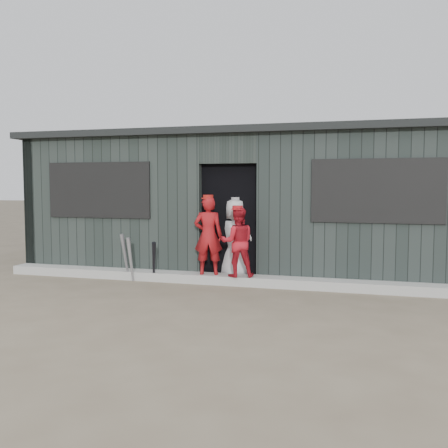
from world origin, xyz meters
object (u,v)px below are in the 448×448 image
(bat_left, at_px, (131,260))
(player_red_left, at_px, (208,236))
(player_grey_back, at_px, (236,240))
(player_red_right, at_px, (238,242))
(bat_right, at_px, (154,262))
(dugout, at_px, (247,203))
(bat_mid, at_px, (125,257))

(bat_left, distance_m, player_red_left, 1.39)
(player_red_left, bearing_deg, player_grey_back, -144.58)
(bat_left, height_order, player_red_right, player_red_right)
(player_red_left, bearing_deg, bat_left, -1.39)
(bat_right, bearing_deg, player_red_left, 11.71)
(player_red_right, height_order, dugout, dugout)
(bat_right, distance_m, dugout, 2.42)
(bat_left, xyz_separation_m, dugout, (1.58, 1.95, 0.91))
(bat_mid, bearing_deg, player_grey_back, 17.14)
(player_red_left, relative_size, dugout, 0.16)
(bat_left, relative_size, player_red_right, 0.67)
(bat_mid, relative_size, bat_right, 1.12)
(bat_left, relative_size, player_red_left, 0.58)
(player_red_left, distance_m, player_red_right, 0.53)
(bat_right, relative_size, player_red_right, 0.64)
(bat_left, bearing_deg, player_grey_back, 20.93)
(bat_right, bearing_deg, player_red_right, 4.99)
(bat_left, xyz_separation_m, player_grey_back, (1.68, 0.64, 0.32))
(bat_left, height_order, player_grey_back, player_grey_back)
(player_red_right, bearing_deg, player_grey_back, -90.85)
(bat_left, bearing_deg, bat_right, 7.48)
(bat_mid, bearing_deg, dugout, 47.45)
(player_red_right, relative_size, dugout, 0.14)
(player_grey_back, bearing_deg, dugout, -80.29)
(bat_right, height_order, dugout, dugout)
(bat_right, bearing_deg, dugout, 58.28)
(bat_right, xyz_separation_m, dugout, (1.17, 1.90, 0.94))
(bat_right, relative_size, player_grey_back, 0.52)
(bat_left, relative_size, bat_mid, 0.93)
(bat_mid, xyz_separation_m, dugout, (1.72, 1.87, 0.88))
(player_red_left, bearing_deg, dugout, -110.79)
(player_red_right, distance_m, dugout, 1.88)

